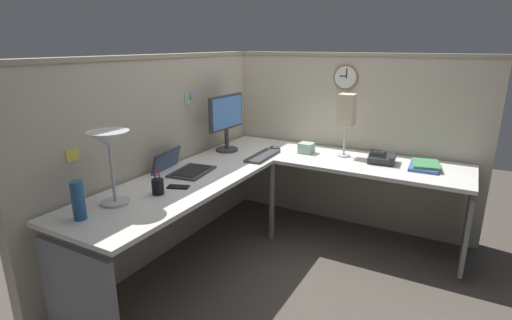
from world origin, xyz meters
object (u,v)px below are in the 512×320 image
Objects in this scene: wall_clock at (346,77)px; laptop at (181,168)px; pen_cup at (158,186)px; keyboard at (263,156)px; thermos_flask at (78,200)px; cell_phone at (178,187)px; book_stack at (425,166)px; office_phone at (383,159)px; monitor at (226,119)px; desk_lamp_dome at (109,145)px; desk_lamp_paper at (346,112)px; computer_mouse at (275,148)px; tissue_box at (306,148)px.

laptop is at bearing 146.18° from wall_clock.
pen_cup is 0.82× the size of wall_clock.
wall_clock reaches higher than keyboard.
thermos_flask is at bearing 166.61° from keyboard.
thermos_flask is (-0.64, 0.15, 0.10)m from cell_phone.
keyboard reaches higher than cell_phone.
cell_phone is at bearing 131.79° from book_stack.
book_stack is (0.97, -1.61, -0.00)m from laptop.
cell_phone is 1.87m from book_stack.
office_phone reaches higher than book_stack.
monitor is 0.72m from laptop.
laptop is at bearing 4.23° from desk_lamp_dome.
desk_lamp_paper is (0.36, -0.59, 0.37)m from keyboard.
monitor reaches higher than thermos_flask.
office_phone is at bearing -73.38° from keyboard.
office_phone reaches higher than computer_mouse.
office_phone is (1.23, -1.08, 0.03)m from cell_phone.
office_phone is 0.72× the size of book_stack.
thermos_flask is (-0.49, 0.12, 0.06)m from pen_cup.
wall_clock reaches higher than laptop.
book_stack is (1.25, -1.40, 0.02)m from cell_phone.
pen_cup reaches higher than book_stack.
wall_clock is at bearing -39.69° from keyboard.
cell_phone is at bearing -143.41° from laptop.
office_phone is at bearing -61.72° from cell_phone.
monitor reaches higher than tissue_box.
book_stack reaches higher than computer_mouse.
thermos_flask is at bearing 162.63° from tissue_box.
keyboard is at bearing -11.21° from thermos_flask.
keyboard is 1.59m from thermos_flask.
desk_lamp_paper is (1.43, -0.79, 0.33)m from pen_cup.
monitor is 1.65× the size of book_stack.
book_stack is at bearing -58.97° from laptop.
tissue_box is 0.72m from wall_clock.
computer_mouse is at bearing 97.56° from desk_lamp_paper.
book_stack is at bearing -92.44° from desk_lamp_paper.
thermos_flask is at bearing -178.88° from desk_lamp_dome.
monitor is 1.14m from pen_cup.
computer_mouse is at bearing 125.44° from wall_clock.
laptop is 0.76m from desk_lamp_dome.
desk_lamp_paper reaches higher than keyboard.
monitor is 2.27× the size of wall_clock.
desk_lamp_paper is 0.39m from wall_clock.
computer_mouse is (0.28, 0.02, 0.01)m from keyboard.
tissue_box is (1.61, -0.59, -0.32)m from desk_lamp_dome.
desk_lamp_paper is (0.08, -0.61, 0.37)m from computer_mouse.
pen_cup reaches higher than laptop.
keyboard is at bearing 104.88° from book_stack.
book_stack is (1.64, -1.56, -0.34)m from desk_lamp_dome.
office_phone is (1.39, -1.12, -0.02)m from pen_cup.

